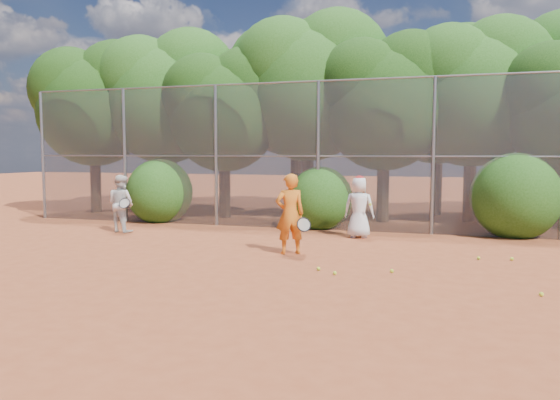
% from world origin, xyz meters
% --- Properties ---
extents(ground, '(80.00, 80.00, 0.00)m').
position_xyz_m(ground, '(0.00, 0.00, 0.00)').
color(ground, brown).
rests_on(ground, ground).
extents(fence_back, '(20.05, 0.09, 4.03)m').
position_xyz_m(fence_back, '(-0.12, 6.00, 2.05)').
color(fence_back, gray).
rests_on(fence_back, ground).
extents(tree_0, '(4.38, 3.81, 6.00)m').
position_xyz_m(tree_0, '(-9.44, 8.04, 3.93)').
color(tree_0, black).
rests_on(tree_0, ground).
extents(tree_1, '(4.64, 4.03, 6.35)m').
position_xyz_m(tree_1, '(-6.94, 8.54, 4.16)').
color(tree_1, black).
rests_on(tree_1, ground).
extents(tree_2, '(3.99, 3.47, 5.47)m').
position_xyz_m(tree_2, '(-4.45, 7.83, 3.58)').
color(tree_2, black).
rests_on(tree_2, ground).
extents(tree_3, '(4.89, 4.26, 6.70)m').
position_xyz_m(tree_3, '(-1.94, 8.84, 4.40)').
color(tree_3, black).
rests_on(tree_3, ground).
extents(tree_4, '(4.19, 3.64, 5.73)m').
position_xyz_m(tree_4, '(0.55, 8.24, 3.76)').
color(tree_4, black).
rests_on(tree_4, ground).
extents(tree_5, '(4.51, 3.92, 6.17)m').
position_xyz_m(tree_5, '(3.06, 9.04, 4.05)').
color(tree_5, black).
rests_on(tree_5, ground).
extents(tree_9, '(4.83, 4.20, 6.62)m').
position_xyz_m(tree_9, '(-7.94, 10.84, 4.34)').
color(tree_9, black).
rests_on(tree_9, ground).
extents(tree_10, '(5.15, 4.48, 7.06)m').
position_xyz_m(tree_10, '(-2.93, 11.05, 4.63)').
color(tree_10, black).
rests_on(tree_10, ground).
extents(tree_11, '(4.64, 4.03, 6.35)m').
position_xyz_m(tree_11, '(2.06, 10.64, 4.16)').
color(tree_11, black).
rests_on(tree_11, ground).
extents(bush_0, '(2.00, 2.00, 2.00)m').
position_xyz_m(bush_0, '(-6.00, 6.30, 1.00)').
color(bush_0, '#1E4C13').
rests_on(bush_0, ground).
extents(bush_1, '(1.80, 1.80, 1.80)m').
position_xyz_m(bush_1, '(-1.00, 6.30, 0.90)').
color(bush_1, '#1E4C13').
rests_on(bush_1, ground).
extents(bush_2, '(2.20, 2.20, 2.20)m').
position_xyz_m(bush_2, '(4.00, 6.30, 1.10)').
color(bush_2, '#1E4C13').
rests_on(bush_2, ground).
extents(player_yellow, '(0.87, 0.65, 1.67)m').
position_xyz_m(player_yellow, '(-0.73, 2.33, 0.83)').
color(player_yellow, orange).
rests_on(player_yellow, ground).
extents(player_teen, '(0.75, 0.50, 1.53)m').
position_xyz_m(player_teen, '(0.30, 4.90, 0.76)').
color(player_teen, white).
rests_on(player_teen, ground).
extents(player_white, '(0.88, 0.76, 1.51)m').
position_xyz_m(player_white, '(-5.85, 4.01, 0.76)').
color(player_white, silver).
rests_on(player_white, ground).
extents(ball_0, '(0.07, 0.07, 0.07)m').
position_xyz_m(ball_0, '(3.72, 0.17, 0.03)').
color(ball_0, '#B5D025').
rests_on(ball_0, ground).
extents(ball_1, '(0.07, 0.07, 0.07)m').
position_xyz_m(ball_1, '(2.98, 2.79, 0.03)').
color(ball_1, '#B5D025').
rests_on(ball_1, ground).
extents(ball_2, '(0.07, 0.07, 0.07)m').
position_xyz_m(ball_2, '(0.55, 0.65, 0.03)').
color(ball_2, '#B5D025').
rests_on(ball_2, ground).
extents(ball_4, '(0.07, 0.07, 0.07)m').
position_xyz_m(ball_4, '(0.21, 0.92, 0.03)').
color(ball_4, '#B5D025').
rests_on(ball_4, ground).
extents(ball_5, '(0.07, 0.07, 0.07)m').
position_xyz_m(ball_5, '(3.60, 2.90, 0.03)').
color(ball_5, '#B5D025').
rests_on(ball_5, ground).
extents(ball_6, '(0.07, 0.07, 0.07)m').
position_xyz_m(ball_6, '(1.47, 1.12, 0.03)').
color(ball_6, '#B5D025').
rests_on(ball_6, ground).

